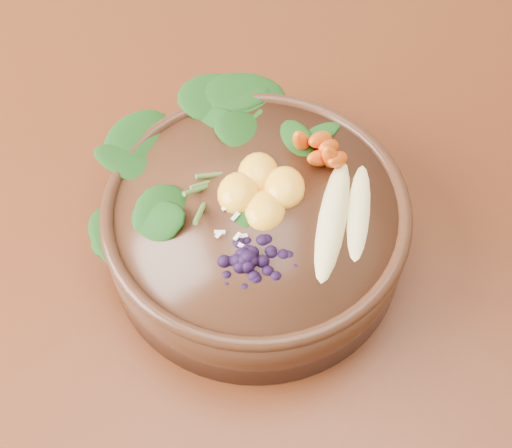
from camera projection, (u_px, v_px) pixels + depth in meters
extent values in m
plane|color=#381E0F|center=(348.00, 438.00, 1.40)|extent=(4.00, 4.00, 0.00)
cube|color=#572611|center=(418.00, 233.00, 0.79)|extent=(1.60, 0.90, 0.04)
cylinder|color=#3E2214|center=(256.00, 230.00, 0.72)|extent=(0.32, 0.32, 0.08)
ellipsoid|color=#E0CC84|center=(360.00, 204.00, 0.68)|extent=(0.04, 0.16, 0.02)
ellipsoid|color=#E0CC84|center=(334.00, 209.00, 0.67)|extent=(0.05, 0.16, 0.02)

